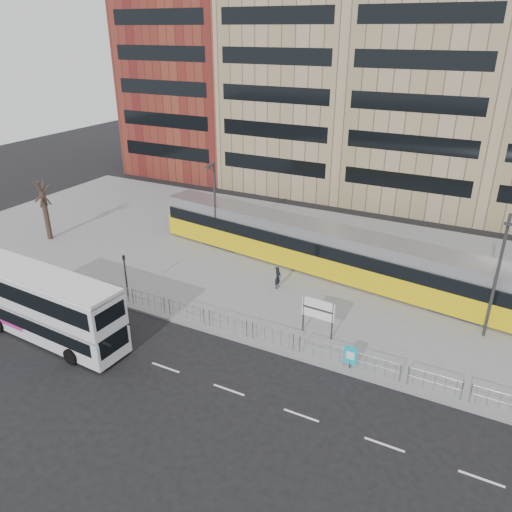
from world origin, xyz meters
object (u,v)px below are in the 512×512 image
at_px(tram, 329,250).
at_px(double_decker_bus, 47,304).
at_px(ad_panel, 350,356).
at_px(pedestrian, 278,277).
at_px(lamp_post_west, 215,202).
at_px(bare_tree, 39,178).
at_px(traffic_light_west, 125,271).
at_px(lamp_post_east, 497,273).
at_px(station_sign, 318,311).

bearing_deg(tram, double_decker_bus, -118.90).
relative_size(ad_panel, pedestrian, 0.85).
relative_size(pedestrian, lamp_post_west, 0.22).
relative_size(tram, lamp_post_west, 4.12).
bearing_deg(tram, bare_tree, -160.51).
relative_size(traffic_light_west, lamp_post_west, 0.43).
height_order(traffic_light_west, bare_tree, bare_tree).
bearing_deg(lamp_post_east, traffic_light_west, -164.69).
bearing_deg(pedestrian, traffic_light_west, 125.40).
distance_m(double_decker_bus, lamp_post_east, 25.81).
relative_size(double_decker_bus, station_sign, 4.49).
height_order(tram, station_sign, tram).
bearing_deg(tram, lamp_post_east, -11.44).
bearing_deg(tram, lamp_post_west, -172.12).
height_order(double_decker_bus, traffic_light_west, double_decker_bus).
relative_size(tram, ad_panel, 21.84).
relative_size(ad_panel, traffic_light_west, 0.44).
distance_m(pedestrian, lamp_post_east, 13.92).
relative_size(station_sign, lamp_post_west, 0.32).
distance_m(tram, traffic_light_west, 14.64).
height_order(double_decker_bus, station_sign, double_decker_bus).
bearing_deg(ad_panel, double_decker_bus, -157.94).
height_order(station_sign, traffic_light_west, traffic_light_west).
height_order(double_decker_bus, lamp_post_west, lamp_post_west).
distance_m(double_decker_bus, traffic_light_west, 5.81).
height_order(double_decker_bus, pedestrian, double_decker_bus).
bearing_deg(lamp_post_east, station_sign, -153.50).
height_order(ad_panel, bare_tree, bare_tree).
xyz_separation_m(station_sign, ad_panel, (2.75, -2.24, -0.84)).
distance_m(double_decker_bus, tram, 19.52).
height_order(double_decker_bus, lamp_post_east, lamp_post_east).
relative_size(station_sign, pedestrian, 1.47).
xyz_separation_m(ad_panel, lamp_post_west, (-14.92, 10.54, 3.21)).
height_order(pedestrian, bare_tree, bare_tree).
height_order(tram, ad_panel, tram).
xyz_separation_m(traffic_light_west, lamp_post_east, (22.00, 6.02, 2.25)).
relative_size(double_decker_bus, bare_tree, 1.48).
bearing_deg(tram, ad_panel, -56.51).
bearing_deg(station_sign, pedestrian, 139.78).
xyz_separation_m(traffic_light_west, bare_tree, (-12.99, 4.97, 3.41)).
relative_size(double_decker_bus, pedestrian, 6.58).
bearing_deg(lamp_post_east, bare_tree, -178.27).
relative_size(ad_panel, lamp_post_west, 0.19).
relative_size(tram, pedestrian, 18.62).
distance_m(station_sign, pedestrian, 6.36).
bearing_deg(lamp_post_east, tram, 160.85).
bearing_deg(station_sign, tram, 108.60).
height_order(double_decker_bus, ad_panel, double_decker_bus).
bearing_deg(double_decker_bus, lamp_post_east, 30.27).
distance_m(station_sign, bare_tree, 26.59).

